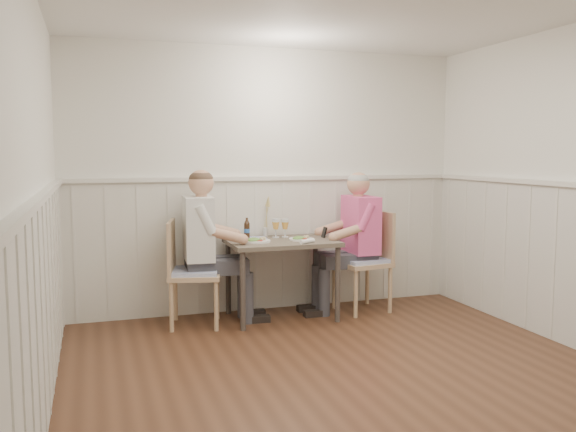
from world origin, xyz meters
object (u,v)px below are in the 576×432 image
(chair_right, at_px, (367,257))
(beer_bottle, at_px, (247,229))
(chair_left, at_px, (188,269))
(man_in_pink, at_px, (356,252))
(dining_table, at_px, (282,250))
(diner_cream, at_px, (204,258))
(grass_vase, at_px, (265,218))

(chair_right, xyz_separation_m, beer_bottle, (-1.19, 0.18, 0.30))
(chair_right, xyz_separation_m, chair_left, (-1.79, -0.01, -0.01))
(man_in_pink, height_order, beer_bottle, man_in_pink)
(dining_table, bearing_deg, chair_left, 179.45)
(diner_cream, xyz_separation_m, beer_bottle, (0.45, 0.15, 0.23))
(chair_left, height_order, diner_cream, diner_cream)
(dining_table, bearing_deg, diner_cream, 176.23)
(dining_table, height_order, beer_bottle, beer_bottle)
(dining_table, xyz_separation_m, diner_cream, (-0.74, 0.05, -0.05))
(diner_cream, bearing_deg, chair_left, -165.13)
(dining_table, relative_size, chair_right, 1.01)
(chair_right, relative_size, man_in_pink, 0.70)
(dining_table, bearing_deg, man_in_pink, 2.91)
(dining_table, distance_m, man_in_pink, 0.80)
(dining_table, distance_m, grass_vase, 0.42)
(dining_table, relative_size, chair_left, 1.04)
(chair_right, bearing_deg, grass_vase, 163.14)
(grass_vase, bearing_deg, dining_table, -77.19)
(diner_cream, xyz_separation_m, grass_vase, (0.67, 0.26, 0.33))
(beer_bottle, bearing_deg, man_in_pink, -8.37)
(dining_table, xyz_separation_m, grass_vase, (-0.07, 0.31, 0.28))
(chair_left, height_order, grass_vase, grass_vase)
(chair_left, distance_m, diner_cream, 0.18)
(chair_left, xyz_separation_m, diner_cream, (0.15, 0.04, 0.08))
(chair_right, bearing_deg, dining_table, -179.07)
(grass_vase, bearing_deg, chair_left, -159.80)
(grass_vase, bearing_deg, beer_bottle, -153.10)
(dining_table, distance_m, chair_left, 0.90)
(beer_bottle, relative_size, grass_vase, 0.49)
(diner_cream, bearing_deg, grass_vase, 21.36)
(chair_left, relative_size, beer_bottle, 4.77)
(man_in_pink, bearing_deg, beer_bottle, 171.63)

